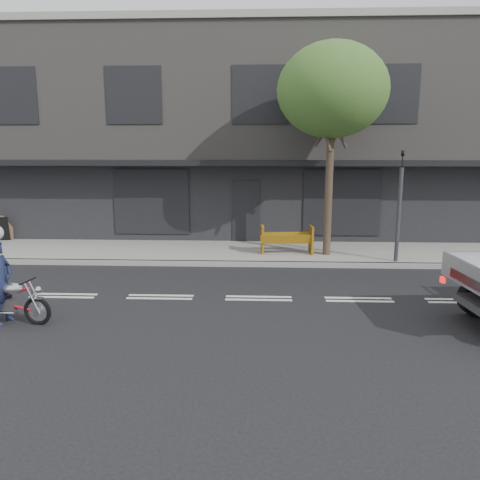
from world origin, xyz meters
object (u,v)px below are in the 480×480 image
street_tree (332,91)px  traffic_light_pole (399,213)px  construction_barrier (287,240)px  sandwich_board (1,229)px  rider (0,282)px  motorcycle (9,300)px

street_tree → traffic_light_pole: size_ratio=1.93×
construction_barrier → sandwich_board: 10.71m
sandwich_board → rider: bearing=-74.8°
street_tree → construction_barrier: bearing=-174.5°
street_tree → traffic_light_pole: (2.00, -0.85, -3.63)m
rider → sandwich_board: 8.88m
street_tree → sandwich_board: (-11.84, 1.75, -4.67)m
street_tree → motorcycle: size_ratio=3.67×
street_tree → construction_barrier: (-1.30, -0.12, -4.65)m
construction_barrier → sandwich_board: construction_barrier is taller
traffic_light_pole → motorcycle: traffic_light_pole is taller
motorcycle → traffic_light_pole: bearing=36.2°
traffic_light_pole → construction_barrier: (-3.30, 0.73, -1.02)m
traffic_light_pole → street_tree: bearing=157.0°
street_tree → traffic_light_pole: 4.23m
motorcycle → sandwich_board: bearing=127.4°
street_tree → rider: bearing=-141.4°
motorcycle → construction_barrier: size_ratio=1.07×
sandwich_board → motorcycle: bearing=-74.0°
street_tree → motorcycle: 10.62m
rider → construction_barrier: 8.54m
sandwich_board → construction_barrier: bearing=-24.2°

